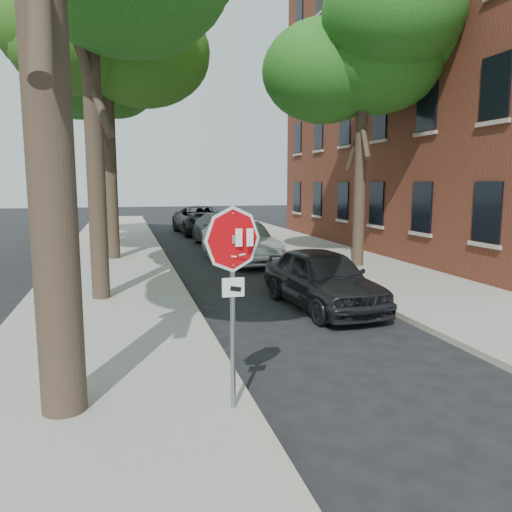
{
  "coord_description": "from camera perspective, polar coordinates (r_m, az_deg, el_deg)",
  "views": [
    {
      "loc": [
        -1.98,
        -5.97,
        3.0
      ],
      "look_at": [
        -0.32,
        0.3,
        2.05
      ],
      "focal_mm": 35.0,
      "sensor_mm": 36.0,
      "label": 1
    }
  ],
  "objects": [
    {
      "name": "curb_right",
      "position": [
        19.15,
        3.34,
        -0.51
      ],
      "size": [
        0.12,
        55.0,
        0.13
      ],
      "primitive_type": "cube",
      "color": "#9E9384",
      "rests_on": "ground"
    },
    {
      "name": "car_d",
      "position": [
        29.86,
        -6.2,
        4.11
      ],
      "size": [
        3.1,
        6.12,
        1.66
      ],
      "primitive_type": "imported",
      "rotation": [
        0.0,
        0.0,
        0.06
      ],
      "color": "black",
      "rests_on": "ground"
    },
    {
      "name": "tree_mid_b",
      "position": [
        20.71,
        -16.92,
        21.94
      ],
      "size": [
        5.88,
        5.46,
        10.36
      ],
      "color": "black",
      "rests_on": "sidewalk_left"
    },
    {
      "name": "tree_far",
      "position": [
        27.42,
        -17.0,
        16.81
      ],
      "size": [
        5.29,
        4.91,
        9.33
      ],
      "color": "black",
      "rests_on": "sidewalk_left"
    },
    {
      "name": "sidewalk_right",
      "position": [
        19.88,
        8.96,
        -0.28
      ],
      "size": [
        4.0,
        55.0,
        0.12
      ],
      "primitive_type": "cube",
      "color": "gray",
      "rests_on": "ground"
    },
    {
      "name": "stop_sign",
      "position": [
        6.17,
        -2.67,
        -1.49
      ],
      "size": [
        0.76,
        0.34,
        2.61
      ],
      "color": "gray",
      "rests_on": "sidewalk_left"
    },
    {
      "name": "sidewalk_left",
      "position": [
        18.21,
        -16.32,
        -1.3
      ],
      "size": [
        4.0,
        55.0,
        0.12
      ],
      "primitive_type": "cube",
      "color": "gray",
      "rests_on": "ground"
    },
    {
      "name": "apartment_building",
      "position": [
        26.0,
        24.64,
        17.91
      ],
      "size": [
        12.2,
        20.2,
        15.3
      ],
      "color": "brown",
      "rests_on": "ground"
    },
    {
      "name": "tree_right",
      "position": [
        18.43,
        11.98,
        21.37
      ],
      "size": [
        5.29,
        4.91,
        9.33
      ],
      "color": "black",
      "rests_on": "sidewalk_right"
    },
    {
      "name": "ground",
      "position": [
        6.97,
        3.3,
        -17.19
      ],
      "size": [
        120.0,
        120.0,
        0.0
      ],
      "primitive_type": "plane",
      "color": "black",
      "rests_on": "ground"
    },
    {
      "name": "car_b",
      "position": [
        18.77,
        -1.81,
        1.51
      ],
      "size": [
        2.27,
        4.88,
        1.55
      ],
      "primitive_type": "imported",
      "rotation": [
        0.0,
        0.0,
        0.14
      ],
      "color": "gray",
      "rests_on": "ground"
    },
    {
      "name": "curb_left",
      "position": [
        18.27,
        -9.88,
        -1.04
      ],
      "size": [
        0.12,
        55.0,
        0.13
      ],
      "primitive_type": "cube",
      "color": "#9E9384",
      "rests_on": "ground"
    },
    {
      "name": "car_a",
      "position": [
        12.13,
        7.59,
        -2.54
      ],
      "size": [
        2.05,
        4.39,
        1.45
      ],
      "primitive_type": "imported",
      "rotation": [
        0.0,
        0.0,
        0.08
      ],
      "color": "black",
      "rests_on": "ground"
    },
    {
      "name": "car_c",
      "position": [
        24.03,
        -3.83,
        3.0
      ],
      "size": [
        2.6,
        5.52,
        1.56
      ],
      "primitive_type": "imported",
      "rotation": [
        0.0,
        0.0,
        0.08
      ],
      "color": "#4B4B50",
      "rests_on": "ground"
    }
  ]
}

